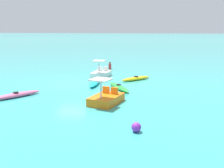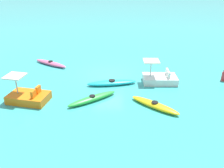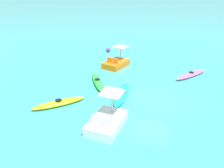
# 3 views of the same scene
# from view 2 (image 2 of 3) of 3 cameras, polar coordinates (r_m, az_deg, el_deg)

# --- Properties ---
(ground_plane) EXTENTS (600.00, 600.00, 0.00)m
(ground_plane) POSITION_cam_2_polar(r_m,az_deg,el_deg) (19.06, -1.05, 2.39)
(ground_plane) COLOR #38ADA8
(kayak_cyan) EXTENTS (3.58, 1.22, 0.37)m
(kayak_cyan) POSITION_cam_2_polar(r_m,az_deg,el_deg) (17.16, -0.04, 0.30)
(kayak_cyan) COLOR #19B7C6
(kayak_cyan) RESTS_ON ground_plane
(kayak_yellow) EXTENTS (2.85, 2.60, 0.37)m
(kayak_yellow) POSITION_cam_2_polar(r_m,az_deg,el_deg) (14.59, 10.01, -4.89)
(kayak_yellow) COLOR yellow
(kayak_yellow) RESTS_ON ground_plane
(kayak_green) EXTENTS (3.12, 2.42, 0.37)m
(kayak_green) POSITION_cam_2_polar(r_m,az_deg,el_deg) (15.12, -4.65, -3.43)
(kayak_green) COLOR green
(kayak_green) RESTS_ON ground_plane
(kayak_pink) EXTENTS (3.24, 2.37, 0.37)m
(kayak_pink) POSITION_cam_2_polar(r_m,az_deg,el_deg) (21.49, -14.25, 4.76)
(kayak_pink) COLOR pink
(kayak_pink) RESTS_ON ground_plane
(pedal_boat_orange) EXTENTS (2.67, 1.98, 1.68)m
(pedal_boat_orange) POSITION_cam_2_polar(r_m,az_deg,el_deg) (15.83, -19.14, -2.76)
(pedal_boat_orange) COLOR orange
(pedal_boat_orange) RESTS_ON ground_plane
(pedal_boat_white) EXTENTS (2.47, 1.53, 1.68)m
(pedal_boat_white) POSITION_cam_2_polar(r_m,az_deg,el_deg) (17.80, 11.13, 1.37)
(pedal_boat_white) COLOR white
(pedal_boat_white) RESTS_ON ground_plane
(person_near_shore) EXTENTS (0.44, 0.44, 0.88)m
(person_near_shore) POSITION_cam_2_polar(r_m,az_deg,el_deg) (19.55, 24.88, 1.77)
(person_near_shore) COLOR red
(person_near_shore) RESTS_ON ground_plane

